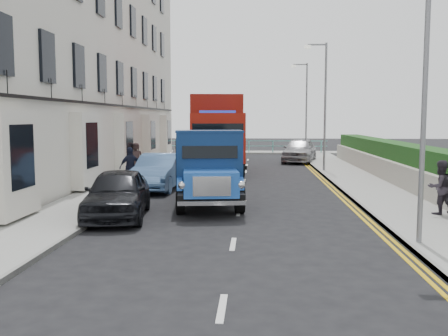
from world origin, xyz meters
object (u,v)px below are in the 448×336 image
bedford_lorry (209,173)px  parked_car_front (118,193)px  red_lorry (216,131)px  lamp_far (305,104)px  lamp_mid (323,99)px  lamp_near (420,72)px

bedford_lorry → parked_car_front: size_ratio=1.29×
red_lorry → parked_car_front: (-1.92, -13.36, -1.51)m
lamp_far → red_lorry: lamp_far is taller
bedford_lorry → parked_car_front: bedford_lorry is taller
lamp_mid → red_lorry: size_ratio=0.85×
red_lorry → parked_car_front: bearing=-103.8°
lamp_far → parked_car_front: 24.50m
bedford_lorry → parked_car_front: bearing=-155.3°
lamp_near → bedford_lorry: (-5.18, 4.64, -2.83)m
lamp_near → lamp_mid: bearing=90.0°
lamp_near → lamp_far: bearing=90.0°
lamp_far → red_lorry: size_ratio=0.85×
lamp_near → lamp_far: size_ratio=1.00×
lamp_mid → lamp_far: 10.00m
bedford_lorry → parked_car_front: 3.11m
red_lorry → bedford_lorry: bearing=-92.3°
lamp_far → bedford_lorry: bearing=-103.6°
lamp_mid → red_lorry: (-5.86, 0.36, -1.75)m
lamp_near → lamp_mid: size_ratio=1.00×
bedford_lorry → lamp_near: bearing=-49.4°
bedford_lorry → lamp_mid: bearing=58.0°
lamp_mid → red_lorry: bearing=176.5°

